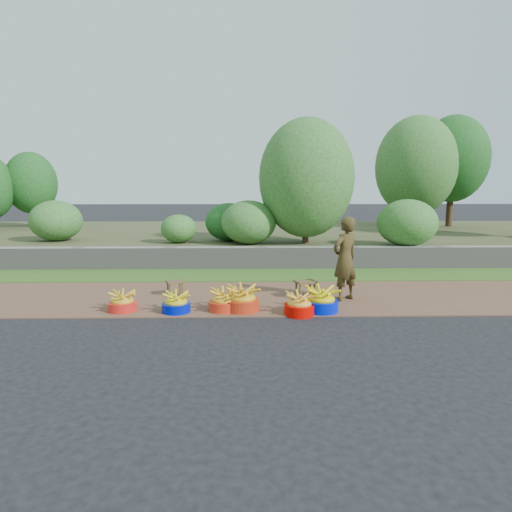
{
  "coord_description": "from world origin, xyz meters",
  "views": [
    {
      "loc": [
        -0.34,
        -6.26,
        1.89
      ],
      "look_at": [
        -0.18,
        1.3,
        0.75
      ],
      "focal_mm": 30.0,
      "sensor_mm": 36.0,
      "label": 1
    }
  ],
  "objects_px": {
    "basin_b": "(176,304)",
    "basin_e": "(299,305)",
    "basin_a": "(122,303)",
    "basin_d": "(242,300)",
    "vendor_woman": "(345,259)",
    "stool_left": "(175,284)",
    "basin_c": "(224,302)",
    "stool_right": "(305,284)",
    "basin_f": "(321,301)"
  },
  "relations": [
    {
      "from": "basin_a",
      "to": "basin_d",
      "type": "relative_size",
      "value": 0.81
    },
    {
      "from": "basin_d",
      "to": "stool_right",
      "type": "relative_size",
      "value": 1.34
    },
    {
      "from": "basin_d",
      "to": "vendor_woman",
      "type": "relative_size",
      "value": 0.38
    },
    {
      "from": "basin_b",
      "to": "basin_e",
      "type": "distance_m",
      "value": 1.93
    },
    {
      "from": "stool_right",
      "to": "vendor_woman",
      "type": "bearing_deg",
      "value": -13.76
    },
    {
      "from": "basin_e",
      "to": "basin_a",
      "type": "bearing_deg",
      "value": 175.06
    },
    {
      "from": "basin_b",
      "to": "stool_left",
      "type": "height_order",
      "value": "basin_b"
    },
    {
      "from": "stool_right",
      "to": "vendor_woman",
      "type": "xyz_separation_m",
      "value": [
        0.66,
        -0.16,
        0.48
      ]
    },
    {
      "from": "stool_left",
      "to": "basin_a",
      "type": "bearing_deg",
      "value": -122.95
    },
    {
      "from": "basin_d",
      "to": "stool_left",
      "type": "relative_size",
      "value": 1.49
    },
    {
      "from": "basin_a",
      "to": "stool_right",
      "type": "bearing_deg",
      "value": 14.39
    },
    {
      "from": "basin_d",
      "to": "basin_f",
      "type": "distance_m",
      "value": 1.26
    },
    {
      "from": "basin_c",
      "to": "basin_d",
      "type": "relative_size",
      "value": 0.87
    },
    {
      "from": "basin_f",
      "to": "basin_d",
      "type": "bearing_deg",
      "value": 176.61
    },
    {
      "from": "basin_a",
      "to": "basin_b",
      "type": "bearing_deg",
      "value": -5.88
    },
    {
      "from": "basin_b",
      "to": "basin_e",
      "type": "height_order",
      "value": "basin_e"
    },
    {
      "from": "basin_a",
      "to": "basin_c",
      "type": "xyz_separation_m",
      "value": [
        1.61,
        -0.02,
        0.01
      ]
    },
    {
      "from": "basin_d",
      "to": "vendor_woman",
      "type": "distance_m",
      "value": 1.96
    },
    {
      "from": "basin_e",
      "to": "basin_b",
      "type": "bearing_deg",
      "value": 175.48
    },
    {
      "from": "stool_right",
      "to": "vendor_woman",
      "type": "height_order",
      "value": "vendor_woman"
    },
    {
      "from": "basin_e",
      "to": "vendor_woman",
      "type": "xyz_separation_m",
      "value": [
        0.88,
        0.85,
        0.59
      ]
    },
    {
      "from": "basin_b",
      "to": "stool_right",
      "type": "bearing_deg",
      "value": 21.86
    },
    {
      "from": "vendor_woman",
      "to": "stool_left",
      "type": "bearing_deg",
      "value": -41.73
    },
    {
      "from": "basin_f",
      "to": "stool_right",
      "type": "height_order",
      "value": "basin_f"
    },
    {
      "from": "basin_f",
      "to": "basin_e",
      "type": "bearing_deg",
      "value": -157.38
    },
    {
      "from": "stool_left",
      "to": "vendor_woman",
      "type": "xyz_separation_m",
      "value": [
        3.0,
        -0.41,
        0.51
      ]
    },
    {
      "from": "basin_d",
      "to": "basin_f",
      "type": "height_order",
      "value": "basin_d"
    },
    {
      "from": "basin_c",
      "to": "stool_left",
      "type": "distance_m",
      "value": 1.41
    },
    {
      "from": "basin_b",
      "to": "basin_e",
      "type": "relative_size",
      "value": 0.95
    },
    {
      "from": "vendor_woman",
      "to": "basin_a",
      "type": "bearing_deg",
      "value": -24.44
    },
    {
      "from": "basin_a",
      "to": "basin_b",
      "type": "height_order",
      "value": "basin_a"
    },
    {
      "from": "basin_d",
      "to": "basin_b",
      "type": "bearing_deg",
      "value": -175.9
    },
    {
      "from": "stool_left",
      "to": "vendor_woman",
      "type": "height_order",
      "value": "vendor_woman"
    },
    {
      "from": "basin_a",
      "to": "stool_left",
      "type": "bearing_deg",
      "value": 57.05
    },
    {
      "from": "stool_left",
      "to": "vendor_woman",
      "type": "bearing_deg",
      "value": -7.81
    },
    {
      "from": "basin_c",
      "to": "basin_f",
      "type": "height_order",
      "value": "basin_f"
    },
    {
      "from": "basin_a",
      "to": "basin_b",
      "type": "distance_m",
      "value": 0.87
    },
    {
      "from": "basin_e",
      "to": "stool_left",
      "type": "bearing_deg",
      "value": 149.18
    },
    {
      "from": "basin_e",
      "to": "vendor_woman",
      "type": "bearing_deg",
      "value": 44.0
    },
    {
      "from": "basin_a",
      "to": "basin_d",
      "type": "height_order",
      "value": "basin_d"
    },
    {
      "from": "basin_e",
      "to": "vendor_woman",
      "type": "distance_m",
      "value": 1.36
    },
    {
      "from": "stool_left",
      "to": "stool_right",
      "type": "relative_size",
      "value": 0.9
    },
    {
      "from": "basin_f",
      "to": "stool_left",
      "type": "relative_size",
      "value": 1.46
    },
    {
      "from": "stool_right",
      "to": "basin_a",
      "type": "bearing_deg",
      "value": -165.61
    },
    {
      "from": "stool_left",
      "to": "basin_d",
      "type": "bearing_deg",
      "value": -40.16
    },
    {
      "from": "basin_a",
      "to": "vendor_woman",
      "type": "bearing_deg",
      "value": 9.47
    },
    {
      "from": "basin_c",
      "to": "basin_d",
      "type": "xyz_separation_m",
      "value": [
        0.29,
        0.0,
        0.02
      ]
    },
    {
      "from": "basin_d",
      "to": "stool_left",
      "type": "distance_m",
      "value": 1.61
    },
    {
      "from": "basin_a",
      "to": "basin_e",
      "type": "xyz_separation_m",
      "value": [
        2.78,
        -0.24,
        0.01
      ]
    },
    {
      "from": "vendor_woman",
      "to": "basin_b",
      "type": "bearing_deg",
      "value": -19.88
    }
  ]
}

